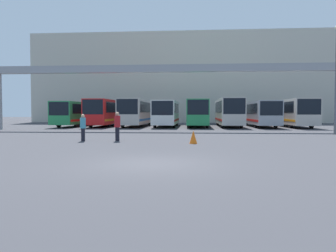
% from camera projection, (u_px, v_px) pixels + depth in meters
% --- Properties ---
extents(ground_plane, '(200.00, 200.00, 0.00)m').
position_uv_depth(ground_plane, '(150.00, 164.00, 11.26)').
color(ground_plane, '#38383D').
extents(building_backdrop, '(52.67, 12.00, 15.07)m').
position_uv_depth(building_backdrop, '(186.00, 80.00, 59.53)').
color(building_backdrop, '#B7B2A3').
rests_on(building_backdrop, ground).
extents(overhead_gantry, '(37.00, 0.80, 6.31)m').
position_uv_depth(overhead_gantry, '(179.00, 74.00, 31.44)').
color(overhead_gantry, gray).
rests_on(overhead_gantry, ground).
extents(bus_slot_0, '(2.46, 11.17, 2.97)m').
position_uv_depth(bus_slot_0, '(77.00, 112.00, 40.91)').
color(bus_slot_0, '#268C4C').
rests_on(bus_slot_0, ground).
extents(bus_slot_1, '(2.51, 11.81, 3.23)m').
position_uv_depth(bus_slot_1, '(107.00, 111.00, 40.92)').
color(bus_slot_1, red).
rests_on(bus_slot_1, ground).
extents(bus_slot_2, '(2.53, 12.37, 3.27)m').
position_uv_depth(bus_slot_2, '(137.00, 111.00, 40.89)').
color(bus_slot_2, beige).
rests_on(bus_slot_2, ground).
extents(bus_slot_3, '(2.52, 10.66, 3.06)m').
position_uv_depth(bus_slot_3, '(167.00, 112.00, 39.75)').
color(bus_slot_3, silver).
rests_on(bus_slot_3, ground).
extents(bus_slot_4, '(2.45, 10.25, 3.17)m').
position_uv_depth(bus_slot_4, '(198.00, 112.00, 39.23)').
color(bus_slot_4, '#268C4C').
rests_on(bus_slot_4, ground).
extents(bus_slot_5, '(2.51, 11.85, 3.32)m').
position_uv_depth(bus_slot_5, '(228.00, 111.00, 39.72)').
color(bus_slot_5, beige).
rests_on(bus_slot_5, ground).
extents(bus_slot_6, '(2.53, 12.19, 3.00)m').
position_uv_depth(bus_slot_6, '(260.00, 112.00, 39.60)').
color(bus_slot_6, '#999EA5').
rests_on(bus_slot_6, ground).
extents(bus_slot_7, '(2.60, 11.53, 3.22)m').
position_uv_depth(bus_slot_7, '(292.00, 111.00, 38.96)').
color(bus_slot_7, beige).
rests_on(bus_slot_7, ground).
extents(pedestrian_mid_right, '(0.37, 0.37, 1.78)m').
position_uv_depth(pedestrian_mid_right, '(117.00, 126.00, 20.06)').
color(pedestrian_mid_right, black).
rests_on(pedestrian_mid_right, ground).
extents(pedestrian_near_center, '(0.34, 0.34, 1.65)m').
position_uv_depth(pedestrian_near_center, '(83.00, 127.00, 19.99)').
color(pedestrian_near_center, black).
rests_on(pedestrian_near_center, ground).
extents(traffic_cone, '(0.45, 0.45, 0.75)m').
position_uv_depth(traffic_cone, '(193.00, 137.00, 18.39)').
color(traffic_cone, orange).
rests_on(traffic_cone, ground).
extents(lamp_post, '(0.36, 0.36, 8.58)m').
position_uv_depth(lamp_post, '(336.00, 76.00, 25.76)').
color(lamp_post, '#595B60').
rests_on(lamp_post, ground).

